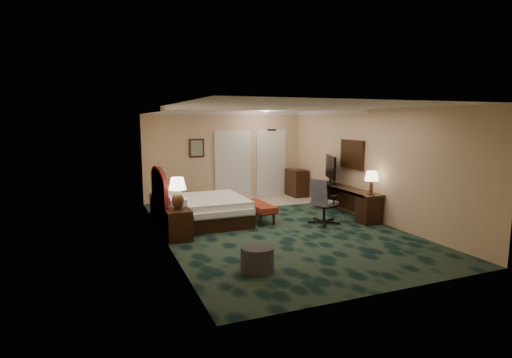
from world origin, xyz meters
name	(u,v)px	position (x,y,z in m)	size (l,w,h in m)	color
floor	(275,227)	(0.00, 0.00, 0.00)	(5.00, 7.50, 0.00)	black
ceiling	(276,108)	(0.00, 0.00, 2.70)	(5.00, 7.50, 0.00)	silver
wall_back	(225,155)	(0.00, 3.75, 1.35)	(5.00, 0.00, 2.70)	#CCAB88
wall_front	(390,200)	(0.00, -3.75, 1.35)	(5.00, 0.00, 2.70)	#CCAB88
wall_left	(163,175)	(-2.50, 0.00, 1.35)	(0.00, 7.50, 2.70)	#CCAB88
wall_right	(368,164)	(2.50, 0.00, 1.35)	(0.00, 7.50, 2.70)	#CCAB88
crown_molding	(276,110)	(0.00, 0.00, 2.65)	(5.00, 7.50, 0.10)	silver
tile_patch	(262,201)	(0.90, 2.90, 0.01)	(3.20, 1.70, 0.01)	#B9B29F
headboard	(159,197)	(-2.44, 1.00, 0.70)	(0.12, 2.00, 1.40)	#52120B
entry_door	(271,163)	(1.55, 3.72, 1.05)	(1.02, 0.06, 2.18)	silver
closet_doors	(233,165)	(0.25, 3.71, 1.05)	(1.20, 0.06, 2.10)	silver
wall_art	(197,148)	(-0.90, 3.71, 1.60)	(0.45, 0.06, 0.55)	#4A6E61
wall_mirror	(352,154)	(2.46, 0.60, 1.55)	(0.05, 0.95, 0.75)	white
bed	(203,211)	(-1.43, 0.98, 0.31)	(1.94, 1.80, 0.61)	white
nightstand_near	(178,225)	(-2.23, -0.09, 0.31)	(0.50, 0.57, 0.62)	black
nightstand_far	(160,205)	(-2.26, 2.21, 0.28)	(0.44, 0.51, 0.55)	black
lamp_near	(178,194)	(-2.22, -0.05, 0.95)	(0.35, 0.35, 0.66)	black
lamp_far	(158,182)	(-2.29, 2.18, 0.87)	(0.34, 0.34, 0.64)	black
bed_bench	(259,212)	(-0.10, 0.76, 0.21)	(0.43, 1.25, 0.42)	maroon
ottoman	(257,259)	(-1.37, -2.26, 0.20)	(0.55, 0.55, 0.39)	#2E2E33
desk	(345,201)	(2.22, 0.48, 0.35)	(0.52, 2.43, 0.70)	black
tv	(331,170)	(2.18, 1.16, 1.09)	(0.09, 1.01, 0.79)	black
desk_lamp	(371,183)	(2.23, -0.51, 0.98)	(0.32, 0.32, 0.56)	black
desk_chair	(324,201)	(1.22, -0.10, 0.55)	(0.64, 0.60, 1.09)	#4C4A58
minibar	(297,183)	(2.22, 3.20, 0.43)	(0.45, 0.82, 0.86)	black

